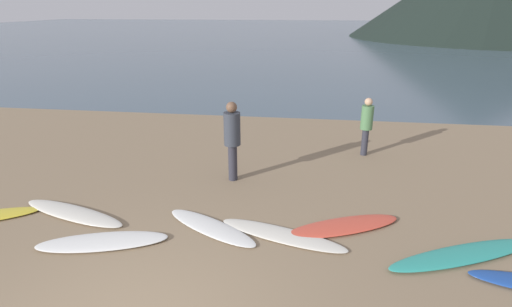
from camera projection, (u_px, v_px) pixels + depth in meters
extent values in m
cube|color=#8C7559|center=(250.00, 123.00, 14.10)|extent=(120.00, 120.00, 0.20)
cube|color=#475B6B|center=(301.00, 32.00, 60.90)|extent=(140.00, 100.00, 0.01)
ellipsoid|color=silver|center=(73.00, 213.00, 7.67)|extent=(2.44, 1.18, 0.09)
ellipsoid|color=white|center=(103.00, 242.00, 6.74)|extent=(2.24, 1.17, 0.08)
ellipsoid|color=white|center=(211.00, 227.00, 7.21)|extent=(2.01, 1.46, 0.06)
ellipsoid|color=silver|center=(282.00, 235.00, 6.96)|extent=(2.37, 1.20, 0.06)
ellipsoid|color=#D84C38|center=(344.00, 226.00, 7.22)|extent=(2.22, 1.45, 0.09)
ellipsoid|color=teal|center=(462.00, 255.00, 6.38)|extent=(2.65, 1.58, 0.10)
cylinder|color=#2D2D38|center=(365.00, 142.00, 10.66)|extent=(0.17, 0.17, 0.72)
cylinder|color=#4C7A4C|center=(367.00, 118.00, 10.43)|extent=(0.31, 0.31, 0.63)
sphere|color=tan|center=(369.00, 102.00, 10.28)|extent=(0.20, 0.20, 0.20)
cylinder|color=#2D2D38|center=(233.00, 162.00, 9.11)|extent=(0.20, 0.20, 0.85)
cylinder|color=#333842|center=(232.00, 129.00, 8.83)|extent=(0.37, 0.37, 0.74)
sphere|color=brown|center=(232.00, 107.00, 8.66)|extent=(0.24, 0.24, 0.24)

